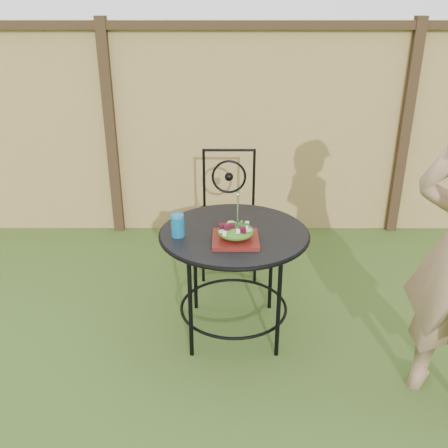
# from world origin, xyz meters

# --- Properties ---
(ground) EXTENTS (60.00, 60.00, 0.00)m
(ground) POSITION_xyz_m (0.00, 0.00, 0.00)
(ground) COLOR #2C4C18
(ground) RESTS_ON ground
(fence) EXTENTS (8.00, 0.12, 1.90)m
(fence) POSITION_xyz_m (-0.00, 2.19, 0.95)
(fence) COLOR tan
(fence) RESTS_ON ground
(patio_table) EXTENTS (0.92, 0.92, 0.72)m
(patio_table) POSITION_xyz_m (-0.23, 0.55, 0.59)
(patio_table) COLOR black
(patio_table) RESTS_ON ground
(patio_chair) EXTENTS (0.46, 0.46, 0.95)m
(patio_chair) POSITION_xyz_m (-0.26, 1.43, 0.50)
(patio_chair) COLOR black
(patio_chair) RESTS_ON ground
(salad_plate) EXTENTS (0.27, 0.27, 0.02)m
(salad_plate) POSITION_xyz_m (-0.23, 0.41, 0.74)
(salad_plate) COLOR #4D0B11
(salad_plate) RESTS_ON patio_table
(salad) EXTENTS (0.21, 0.21, 0.08)m
(salad) POSITION_xyz_m (-0.23, 0.41, 0.79)
(salad) COLOR #235614
(salad) RESTS_ON salad_plate
(fork) EXTENTS (0.01, 0.01, 0.18)m
(fork) POSITION_xyz_m (-0.22, 0.41, 0.92)
(fork) COLOR silver
(fork) RESTS_ON salad
(drinking_glass) EXTENTS (0.08, 0.08, 0.14)m
(drinking_glass) POSITION_xyz_m (-0.57, 0.48, 0.79)
(drinking_glass) COLOR #0D6C9F
(drinking_glass) RESTS_ON patio_table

